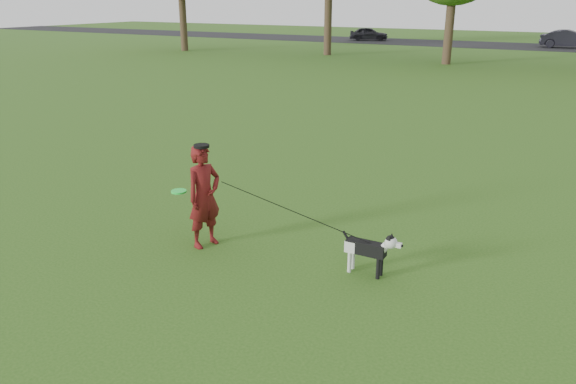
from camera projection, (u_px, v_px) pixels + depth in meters
The scene contains 7 objects.
ground at pixel (290, 249), 8.38m from camera, with size 120.00×120.00×0.00m, color #285116.
road at pixel (549, 47), 41.46m from camera, with size 120.00×7.00×0.02m, color black.
man at pixel (204, 196), 8.27m from camera, with size 0.57×0.37×1.56m, color #580C15.
dog at pixel (371, 248), 7.48m from camera, with size 0.86×0.17×0.65m.
car_left at pixel (369, 34), 47.73m from camera, with size 1.30×3.22×1.10m, color black.
car_mid at pixel (569, 39), 40.68m from camera, with size 1.34×3.85×1.27m, color black.
man_held_items at pixel (297, 213), 7.69m from camera, with size 3.13×0.52×1.13m.
Camera 1 is at (3.65, -6.69, 3.56)m, focal length 35.00 mm.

